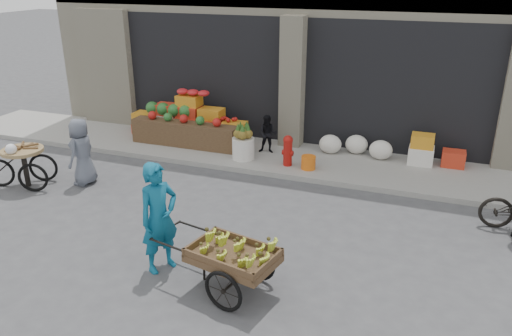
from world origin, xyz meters
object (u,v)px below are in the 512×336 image
(banana_cart, at_px, (230,253))
(vendor_woman, at_px, (159,218))
(fire_hydrant, at_px, (288,149))
(pineapple_bin, at_px, (243,148))
(orange_bucket, at_px, (308,162))
(seated_person, at_px, (268,134))
(vendor_grey, at_px, (82,152))
(tricycle_cart, at_px, (24,161))

(banana_cart, distance_m, vendor_woman, 1.25)
(fire_hydrant, xyz_separation_m, banana_cart, (0.59, -4.67, 0.12))
(pineapple_bin, relative_size, orange_bucket, 1.62)
(orange_bucket, bearing_deg, seated_person, 149.74)
(pineapple_bin, bearing_deg, seated_person, 56.31)
(vendor_grey, bearing_deg, tricycle_cart, -64.40)
(pineapple_bin, relative_size, fire_hydrant, 0.73)
(orange_bucket, relative_size, vendor_grey, 0.22)
(orange_bucket, xyz_separation_m, vendor_woman, (-1.13, -4.45, 0.59))
(vendor_woman, xyz_separation_m, tricycle_cart, (-4.26, 1.72, -0.30))
(orange_bucket, height_order, vendor_grey, vendor_grey)
(orange_bucket, relative_size, seated_person, 0.34)
(seated_person, height_order, banana_cart, seated_person)
(vendor_grey, bearing_deg, seated_person, 130.25)
(tricycle_cart, bearing_deg, banana_cart, -40.62)
(pineapple_bin, xyz_separation_m, tricycle_cart, (-3.79, -2.83, 0.20))
(tricycle_cart, xyz_separation_m, vendor_grey, (1.05, 0.55, 0.15))
(banana_cart, bearing_deg, seated_person, 115.68)
(banana_cart, relative_size, tricycle_cart, 1.49)
(pineapple_bin, bearing_deg, vendor_grey, -140.28)
(fire_hydrant, xyz_separation_m, vendor_woman, (-0.63, -4.50, 0.36))
(vendor_woman, bearing_deg, vendor_grey, 80.88)
(fire_hydrant, height_order, vendor_grey, vendor_grey)
(orange_bucket, height_order, tricycle_cart, tricycle_cart)
(banana_cart, height_order, vendor_grey, vendor_grey)
(fire_hydrant, xyz_separation_m, vendor_grey, (-3.84, -2.23, 0.21))
(vendor_woman, xyz_separation_m, vendor_grey, (-3.21, 2.27, -0.15))
(orange_bucket, bearing_deg, pineapple_bin, 176.42)
(pineapple_bin, relative_size, seated_person, 0.56)
(pineapple_bin, bearing_deg, fire_hydrant, -2.60)
(fire_hydrant, relative_size, banana_cart, 0.33)
(vendor_woman, height_order, tricycle_cart, vendor_woman)
(banana_cart, bearing_deg, orange_bucket, 103.16)
(orange_bucket, height_order, banana_cart, banana_cart)
(fire_hydrant, distance_m, tricycle_cart, 5.62)
(seated_person, xyz_separation_m, banana_cart, (1.29, -5.32, 0.03))
(pineapple_bin, relative_size, vendor_grey, 0.36)
(banana_cart, bearing_deg, vendor_woman, -175.84)
(orange_bucket, height_order, vendor_woman, vendor_woman)
(seated_person, height_order, tricycle_cart, seated_person)
(banana_cart, bearing_deg, fire_hydrant, 109.24)
(seated_person, bearing_deg, tricycle_cart, -150.68)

